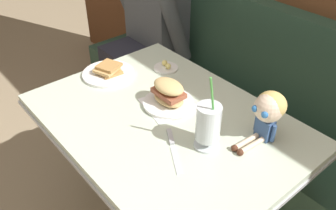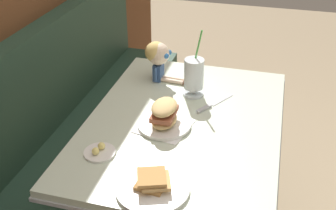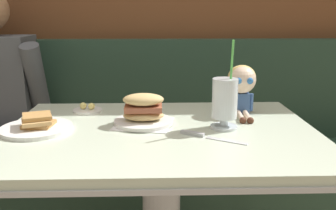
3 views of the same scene
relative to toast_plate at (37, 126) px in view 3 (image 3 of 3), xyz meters
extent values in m
cube|color=brown|center=(0.44, 0.87, 0.44)|extent=(4.40, 0.08, 2.40)
cube|color=#233D2D|center=(0.44, 0.59, -0.53)|extent=(2.60, 0.48, 0.45)
cube|color=#233D2D|center=(0.44, 0.78, -0.03)|extent=(2.60, 0.10, 0.55)
cube|color=beige|center=(0.44, 0.00, -0.03)|extent=(1.10, 0.80, 0.03)
cube|color=#B7BABF|center=(0.44, 0.00, -0.05)|extent=(1.11, 0.81, 0.02)
cylinder|color=white|center=(0.00, 0.00, -0.01)|extent=(0.25, 0.25, 0.01)
cube|color=#B78447|center=(0.01, 0.01, 0.01)|extent=(0.10, 0.10, 0.01)
cube|color=tan|center=(0.00, -0.01, 0.02)|extent=(0.12, 0.12, 0.01)
cube|color=#B78447|center=(0.00, 0.00, 0.04)|extent=(0.12, 0.12, 0.01)
cylinder|color=silver|center=(0.66, 0.00, -0.01)|extent=(0.10, 0.10, 0.01)
cylinder|color=silver|center=(0.66, 0.00, 0.01)|extent=(0.03, 0.03, 0.03)
cylinder|color=silver|center=(0.66, 0.00, 0.09)|extent=(0.09, 0.09, 0.14)
cylinder|color=brown|center=(0.66, 0.00, 0.09)|extent=(0.08, 0.08, 0.12)
cylinder|color=#51B74C|center=(0.68, 0.00, 0.19)|extent=(0.01, 0.05, 0.22)
cube|color=white|center=(0.37, 0.06, -0.01)|extent=(0.24, 0.24, 0.00)
cylinder|color=white|center=(0.37, 0.06, -0.01)|extent=(0.22, 0.22, 0.01)
ellipsoid|color=tan|center=(0.37, 0.06, 0.02)|extent=(0.15, 0.10, 0.04)
cube|color=#995138|center=(0.37, 0.06, 0.05)|extent=(0.14, 0.09, 0.02)
ellipsoid|color=tan|center=(0.37, 0.06, 0.08)|extent=(0.15, 0.10, 0.04)
cylinder|color=white|center=(0.13, 0.25, -0.01)|extent=(0.12, 0.12, 0.01)
sphere|color=#F4E07A|center=(0.12, 0.26, 0.01)|extent=(0.03, 0.03, 0.03)
sphere|color=#F4E07A|center=(0.15, 0.25, 0.01)|extent=(0.03, 0.03, 0.03)
cube|color=silver|center=(0.65, -0.13, -0.01)|extent=(0.13, 0.09, 0.00)
cube|color=#B2B5BA|center=(0.54, -0.07, -0.01)|extent=(0.08, 0.06, 0.01)
cube|color=#385689|center=(0.77, 0.20, 0.03)|extent=(0.07, 0.04, 0.08)
sphere|color=beige|center=(0.77, 0.20, 0.12)|extent=(0.11, 0.11, 0.11)
ellipsoid|color=#D8B766|center=(0.77, 0.21, 0.13)|extent=(0.12, 0.11, 0.10)
sphere|color=#2D6BB2|center=(0.74, 0.16, 0.13)|extent=(0.03, 0.03, 0.03)
sphere|color=#2D6BB2|center=(0.78, 0.15, 0.13)|extent=(0.03, 0.03, 0.03)
cylinder|color=beige|center=(0.75, 0.12, -0.01)|extent=(0.03, 0.12, 0.02)
cylinder|color=beige|center=(0.78, 0.12, -0.01)|extent=(0.03, 0.12, 0.02)
sphere|color=#4C2819|center=(0.74, 0.06, -0.01)|extent=(0.03, 0.03, 0.03)
sphere|color=#4C2819|center=(0.77, 0.06, -0.01)|extent=(0.03, 0.03, 0.03)
cylinder|color=#385689|center=(0.72, 0.21, 0.03)|extent=(0.02, 0.02, 0.07)
cylinder|color=#385689|center=(0.81, 0.20, 0.03)|extent=(0.02, 0.02, 0.07)
cylinder|color=#4C5156|center=(-0.16, 0.57, 0.01)|extent=(0.09, 0.25, 0.48)
camera|label=1|loc=(1.33, -0.75, 0.90)|focal=38.86mm
camera|label=2|loc=(-0.99, -0.32, 0.95)|focal=44.35mm
camera|label=3|loc=(0.42, -1.28, 0.39)|focal=40.31mm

